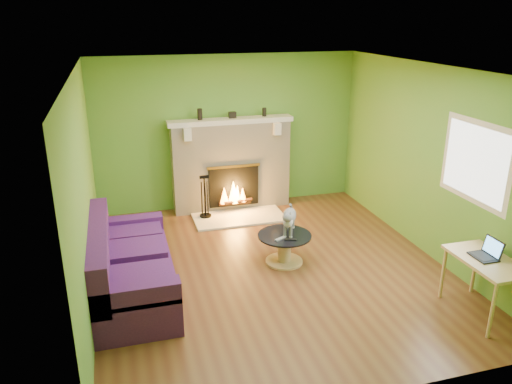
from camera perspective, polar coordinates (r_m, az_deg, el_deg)
The scene contains 22 objects.
floor at distance 6.76m, azimuth 1.80°, elevation -8.67°, with size 5.00×5.00×0.00m, color brown.
ceiling at distance 5.97m, azimuth 2.07°, elevation 13.82°, with size 5.00×5.00×0.00m, color white.
wall_back at distance 8.57m, azimuth -3.20°, elevation 6.82°, with size 5.00×5.00×0.00m, color #529831.
wall_front at distance 4.12m, azimuth 12.69°, elevation -8.51°, with size 5.00×5.00×0.00m, color #529831.
wall_left at distance 5.99m, azimuth -19.05°, elevation -0.05°, with size 5.00×5.00×0.00m, color #529831.
wall_right at distance 7.23m, azimuth 19.20°, elevation 3.27°, with size 5.00×5.00×0.00m, color #529831.
window_frame at distance 6.48m, azimuth 23.81°, elevation 3.13°, with size 1.20×1.20×0.00m, color silver.
window_pane at distance 6.47m, azimuth 23.76°, elevation 3.13°, with size 1.06×1.06×0.00m, color white.
fireplace at distance 8.53m, azimuth -2.86°, elevation 3.10°, with size 2.10×0.46×1.58m.
hearth at distance 8.32m, azimuth -1.96°, elevation -2.89°, with size 1.50×0.75×0.03m, color beige.
mantel at distance 8.33m, azimuth -2.91°, elevation 8.13°, with size 2.10×0.28×0.08m, color beige.
sofa at distance 6.20m, azimuth -14.48°, elevation -8.45°, with size 0.92×2.04×0.91m.
coffee_table at distance 6.81m, azimuth 3.26°, elevation -6.23°, with size 0.73×0.73×0.41m.
desk at distance 6.10m, azimuth 24.85°, elevation -7.69°, with size 0.53×0.92×0.68m.
cat at distance 6.72m, azimuth 3.83°, elevation -3.11°, with size 0.23×0.64×0.40m, color #5D5D61, non-canonical shape.
remote_silver at distance 6.60m, azimuth 2.81°, elevation -5.35°, with size 0.17×0.04×0.02m, color gray.
remote_black at distance 6.58m, azimuth 3.97°, elevation -5.45°, with size 0.16×0.04×0.02m, color black.
laptop at distance 6.04m, azimuth 24.67°, elevation -5.91°, with size 0.25×0.29×0.22m, color black, non-canonical shape.
fire_tools at distance 8.22m, azimuth -5.87°, elevation -0.47°, with size 0.19×0.19×0.72m, color black, non-canonical shape.
mantel_vase_left at distance 8.23m, azimuth -6.44°, elevation 8.82°, with size 0.08×0.08×0.18m, color black.
mantel_vase_right at distance 8.48m, azimuth 0.95°, elevation 9.12°, with size 0.07×0.07×0.14m, color black.
mantel_box at distance 8.35m, azimuth -2.72°, elevation 8.79°, with size 0.12×0.08×0.10m, color black.
Camera 1 is at (-1.83, -5.65, 3.22)m, focal length 35.00 mm.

